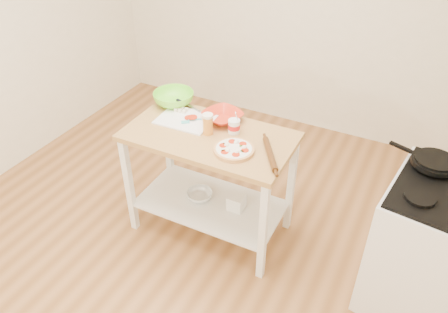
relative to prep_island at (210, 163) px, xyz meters
name	(u,v)px	position (x,y,z in m)	size (l,w,h in m)	color
room_shell	(164,93)	(-0.11, -0.33, 0.70)	(4.04, 4.54, 2.74)	#A26C3C
prep_island	(210,163)	(0.00, 0.00, 0.00)	(1.20, 0.67, 0.90)	#B08448
gas_stove	(430,247)	(1.57, 0.06, -0.18)	(0.72, 0.81, 1.11)	white
skillet	(434,162)	(1.43, 0.26, 0.33)	(0.43, 0.28, 0.03)	black
pizza	(234,149)	(0.25, -0.11, 0.27)	(0.27, 0.27, 0.04)	#E2A660
cutting_board	(186,119)	(-0.25, 0.09, 0.26)	(0.41, 0.32, 0.04)	white
spatula	(190,121)	(-0.20, 0.08, 0.27)	(0.12, 0.13, 0.01)	#47C4C6
knife	(185,104)	(-0.36, 0.27, 0.27)	(0.27, 0.10, 0.01)	silver
orange_bowl	(223,117)	(0.00, 0.21, 0.28)	(0.27, 0.27, 0.07)	red
green_bowl	(174,98)	(-0.46, 0.26, 0.30)	(0.32, 0.32, 0.10)	#74E52F
beer_pint	(208,124)	(-0.01, 0.01, 0.33)	(0.08, 0.08, 0.15)	orange
yogurt_tub	(234,126)	(0.15, 0.10, 0.30)	(0.09, 0.09, 0.18)	white
rolling_pin	(270,154)	(0.49, -0.06, 0.27)	(0.04, 0.04, 0.36)	#4F2D12
shelf_glass_bowl	(200,195)	(-0.10, 0.00, -0.36)	(0.21, 0.21, 0.06)	silver
shelf_bin	(236,202)	(0.21, 0.04, -0.33)	(0.12, 0.12, 0.12)	white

